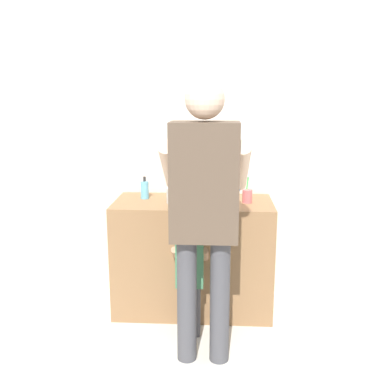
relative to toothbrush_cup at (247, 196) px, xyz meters
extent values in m
plane|color=silver|center=(-0.39, -0.28, -0.88)|extent=(14.00, 14.00, 0.00)
cube|color=beige|center=(-0.39, 0.34, 0.47)|extent=(4.40, 0.08, 2.70)
cube|color=olive|center=(-0.39, 0.02, -0.47)|extent=(1.14, 0.54, 0.83)
cylinder|color=silver|center=(-0.39, 0.00, 0.00)|extent=(0.38, 0.38, 0.11)
cylinder|color=#B1B1AD|center=(-0.39, 0.00, 0.01)|extent=(0.32, 0.32, 0.09)
cylinder|color=#B7BABF|center=(-0.39, 0.24, 0.04)|extent=(0.03, 0.03, 0.18)
cylinder|color=#B7BABF|center=(-0.39, 0.18, 0.12)|extent=(0.02, 0.12, 0.02)
cylinder|color=#B7BABF|center=(-0.46, 0.24, -0.03)|extent=(0.04, 0.04, 0.05)
cylinder|color=#B7BABF|center=(-0.32, 0.24, -0.03)|extent=(0.04, 0.04, 0.05)
cylinder|color=#D86666|center=(0.00, 0.00, 0.00)|extent=(0.07, 0.07, 0.09)
cylinder|color=green|center=(0.00, 0.01, 0.05)|extent=(0.03, 0.01, 0.17)
cube|color=white|center=(0.00, 0.01, 0.14)|extent=(0.01, 0.02, 0.02)
cylinder|color=#66B2D1|center=(-0.75, 0.09, 0.01)|extent=(0.06, 0.06, 0.13)
cylinder|color=#2D2D2D|center=(-0.75, 0.09, 0.10)|extent=(0.02, 0.02, 0.03)
cylinder|color=#47474C|center=(-0.43, -0.39, -0.70)|extent=(0.05, 0.05, 0.36)
cylinder|color=#47474C|center=(-0.34, -0.39, -0.70)|extent=(0.05, 0.05, 0.36)
cube|color=#427F56|center=(-0.39, -0.39, -0.37)|extent=(0.18, 0.10, 0.31)
sphere|color=#A87A5B|center=(-0.39, -0.39, -0.15)|extent=(0.10, 0.10, 0.10)
cylinder|color=#A87A5B|center=(-0.49, -0.31, -0.34)|extent=(0.04, 0.22, 0.17)
cylinder|color=#A87A5B|center=(-0.29, -0.31, -0.34)|extent=(0.04, 0.22, 0.17)
cylinder|color=#47474C|center=(-0.38, -0.66, -0.50)|extent=(0.12, 0.12, 0.77)
cylinder|color=#47474C|center=(-0.19, -0.66, -0.50)|extent=(0.12, 0.12, 0.77)
cube|color=brown|center=(-0.29, -0.66, 0.23)|extent=(0.39, 0.22, 0.67)
sphere|color=beige|center=(-0.29, -0.66, 0.68)|extent=(0.22, 0.22, 0.22)
cylinder|color=beige|center=(-0.50, -0.48, 0.29)|extent=(0.09, 0.47, 0.37)
cylinder|color=beige|center=(-0.08, -0.48, 0.29)|extent=(0.09, 0.47, 0.37)
cylinder|color=blue|center=(-0.08, -0.31, 0.11)|extent=(0.01, 0.14, 0.03)
cube|color=white|center=(-0.08, -0.23, 0.12)|extent=(0.01, 0.02, 0.02)
camera|label=1|loc=(-0.21, -3.11, 0.71)|focal=41.71mm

